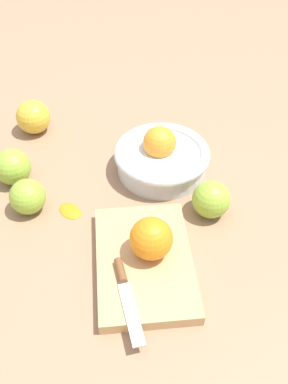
# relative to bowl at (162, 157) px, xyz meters

# --- Properties ---
(ground_plane) EXTENTS (2.40, 2.40, 0.00)m
(ground_plane) POSITION_rel_bowl_xyz_m (0.11, -0.10, -0.04)
(ground_plane) COLOR #997556
(bowl) EXTENTS (0.20, 0.20, 0.10)m
(bowl) POSITION_rel_bowl_xyz_m (0.00, 0.00, 0.00)
(bowl) COLOR silver
(bowl) RESTS_ON ground_plane
(cutting_board) EXTENTS (0.26, 0.18, 0.02)m
(cutting_board) POSITION_rel_bowl_xyz_m (0.25, -0.04, -0.02)
(cutting_board) COLOR tan
(cutting_board) RESTS_ON ground_plane
(orange_on_board) EXTENTS (0.07, 0.07, 0.07)m
(orange_on_board) POSITION_rel_bowl_xyz_m (0.24, -0.03, 0.02)
(orange_on_board) COLOR orange
(orange_on_board) RESTS_ON cutting_board
(knife) EXTENTS (0.15, 0.05, 0.01)m
(knife) POSITION_rel_bowl_xyz_m (0.31, -0.07, -0.01)
(knife) COLOR silver
(knife) RESTS_ON cutting_board
(apple_front_center) EXTENTS (0.07, 0.07, 0.07)m
(apple_front_center) POSITION_rel_bowl_xyz_m (0.12, -0.26, -0.00)
(apple_front_center) COLOR #8EB738
(apple_front_center) RESTS_ON ground_plane
(apple_back_center) EXTENTS (0.07, 0.07, 0.07)m
(apple_back_center) POSITION_rel_bowl_xyz_m (0.13, 0.09, 0.00)
(apple_back_center) COLOR #8EB738
(apple_back_center) RESTS_ON ground_plane
(apple_front_left) EXTENTS (0.08, 0.08, 0.08)m
(apple_front_left) POSITION_rel_bowl_xyz_m (-0.14, -0.29, 0.00)
(apple_front_left) COLOR gold
(apple_front_left) RESTS_ON ground_plane
(apple_front_left_2) EXTENTS (0.07, 0.07, 0.07)m
(apple_front_left_2) POSITION_rel_bowl_xyz_m (0.03, -0.30, 0.00)
(apple_front_left_2) COLOR #8EB738
(apple_front_left_2) RESTS_ON ground_plane
(citrus_peel) EXTENTS (0.06, 0.06, 0.01)m
(citrus_peel) POSITION_rel_bowl_xyz_m (0.12, -0.18, -0.03)
(citrus_peel) COLOR orange
(citrus_peel) RESTS_ON ground_plane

